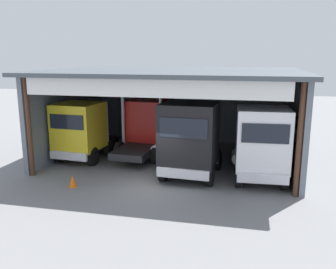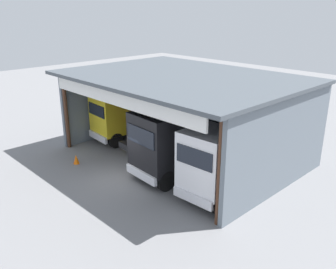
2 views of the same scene
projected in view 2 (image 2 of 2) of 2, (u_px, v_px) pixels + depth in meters
ground_plane at (125, 178)px, 19.84m from camera, size 80.00×80.00×0.00m
workshop_shed at (194, 98)px, 22.21m from camera, size 13.70×10.11×5.14m
truck_yellow_right_bay at (116, 117)px, 24.67m from camera, size 2.58×4.53×3.33m
truck_red_left_bay at (171, 122)px, 23.74m from camera, size 2.79×5.29×3.66m
truck_black_yard_outside at (163, 145)px, 19.13m from camera, size 2.79×5.17×3.76m
truck_white_center_left_bay at (213, 164)px, 16.97m from camera, size 2.65×4.96×3.61m
oil_drum at (230, 137)px, 24.71m from camera, size 0.58×0.58×0.87m
tool_cart at (180, 124)px, 27.18m from camera, size 0.90×0.60×1.00m
traffic_cone at (76, 159)px, 21.55m from camera, size 0.36×0.36×0.56m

